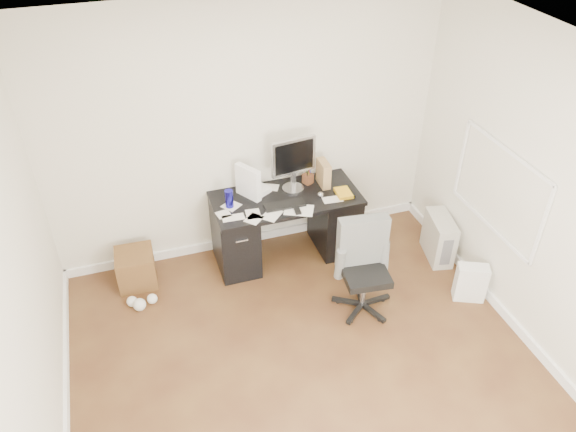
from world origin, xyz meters
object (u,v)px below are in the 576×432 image
Objects in this scene: wicker_basket at (136,268)px; lcd_monitor at (293,164)px; office_chair at (366,270)px; desk at (286,224)px; pc_tower at (439,238)px; keyboard at (285,205)px.

lcd_monitor is at bearing 2.37° from wicker_basket.
lcd_monitor is 1.29m from office_chair.
desk is 1.10m from office_chair.
pc_tower is 1.31× the size of wicker_basket.
wicker_basket is at bearing -178.35° from pc_tower.
keyboard is 0.43× the size of office_chair.
keyboard is 1.73m from pc_tower.
lcd_monitor reaches higher than desk.
desk is 3.67× the size of keyboard.
desk is 0.67m from lcd_monitor.
wicker_basket is at bearing 159.43° from office_chair.
lcd_monitor is 1.46× the size of keyboard.
wicker_basket is at bearing 173.98° from keyboard.
keyboard reaches higher than wicker_basket.
keyboard is 1.10× the size of wicker_basket.
wicker_basket is (-1.52, 0.19, -0.58)m from keyboard.
office_chair is (0.34, -1.11, -0.57)m from lcd_monitor.
pc_tower is 3.17m from wicker_basket.
keyboard reaches higher than pc_tower.
pc_tower is (1.54, -0.53, -0.16)m from desk.
lcd_monitor reaches higher than pc_tower.
pc_tower is (1.60, -0.38, -0.52)m from keyboard.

